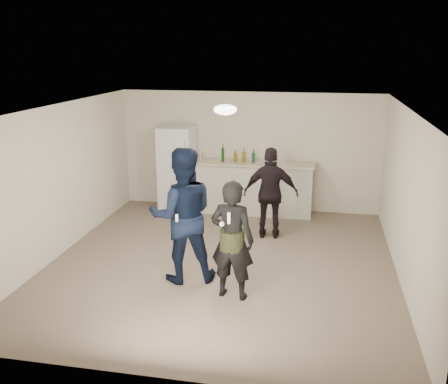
% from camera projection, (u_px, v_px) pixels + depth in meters
% --- Properties ---
extents(floor, '(6.00, 6.00, 0.00)m').
position_uv_depth(floor, '(222.00, 263.00, 8.11)').
color(floor, '#6B5B4C').
rests_on(floor, ground).
extents(ceiling, '(6.00, 6.00, 0.00)m').
position_uv_depth(ceiling, '(221.00, 109.00, 7.41)').
color(ceiling, silver).
rests_on(ceiling, wall_back).
extents(wall_back, '(6.00, 0.00, 6.00)m').
position_uv_depth(wall_back, '(249.00, 151.00, 10.59)').
color(wall_back, beige).
rests_on(wall_back, floor).
extents(wall_front, '(6.00, 0.00, 6.00)m').
position_uv_depth(wall_front, '(163.00, 271.00, 4.94)').
color(wall_front, beige).
rests_on(wall_front, floor).
extents(wall_left, '(0.00, 6.00, 6.00)m').
position_uv_depth(wall_left, '(59.00, 181.00, 8.27)').
color(wall_left, beige).
rests_on(wall_left, floor).
extents(wall_right, '(0.00, 6.00, 6.00)m').
position_uv_depth(wall_right, '(406.00, 199.00, 7.26)').
color(wall_right, beige).
rests_on(wall_right, floor).
extents(counter, '(2.60, 0.56, 1.05)m').
position_uv_depth(counter, '(249.00, 189.00, 10.47)').
color(counter, beige).
rests_on(counter, floor).
extents(counter_top, '(2.68, 0.64, 0.04)m').
position_uv_depth(counter_top, '(250.00, 163.00, 10.32)').
color(counter_top, '#BEA893').
rests_on(counter_top, counter).
extents(fridge, '(0.70, 0.70, 1.80)m').
position_uv_depth(fridge, '(177.00, 169.00, 10.58)').
color(fridge, silver).
rests_on(fridge, floor).
extents(fridge_handle, '(0.02, 0.02, 0.60)m').
position_uv_depth(fridge_handle, '(185.00, 154.00, 10.07)').
color(fridge_handle, silver).
rests_on(fridge_handle, fridge).
extents(ceiling_dome, '(0.36, 0.36, 0.16)m').
position_uv_depth(ceiling_dome, '(225.00, 110.00, 7.71)').
color(ceiling_dome, white).
rests_on(ceiling_dome, ceiling).
extents(shaker, '(0.08, 0.08, 0.17)m').
position_uv_depth(shaker, '(201.00, 157.00, 10.40)').
color(shaker, silver).
rests_on(shaker, counter_top).
extents(man, '(1.18, 1.04, 2.02)m').
position_uv_depth(man, '(182.00, 215.00, 7.30)').
color(man, '#0E1D3B').
rests_on(man, floor).
extents(woman, '(0.67, 0.50, 1.69)m').
position_uv_depth(woman, '(232.00, 240.00, 6.81)').
color(woman, black).
rests_on(woman, floor).
extents(camo_shorts, '(0.34, 0.34, 0.28)m').
position_uv_depth(camo_shorts, '(232.00, 240.00, 6.81)').
color(camo_shorts, '#2B3719').
rests_on(camo_shorts, woman).
extents(spectator, '(1.01, 0.47, 1.68)m').
position_uv_depth(spectator, '(271.00, 193.00, 9.01)').
color(spectator, black).
rests_on(spectator, floor).
extents(remote_man, '(0.04, 0.04, 0.15)m').
position_uv_depth(remote_man, '(177.00, 219.00, 7.02)').
color(remote_man, white).
rests_on(remote_man, man).
extents(nunchuk_man, '(0.07, 0.07, 0.07)m').
position_uv_depth(nunchuk_man, '(186.00, 224.00, 7.05)').
color(nunchuk_man, silver).
rests_on(nunchuk_man, man).
extents(remote_woman, '(0.04, 0.04, 0.15)m').
position_uv_depth(remote_woman, '(229.00, 218.00, 6.46)').
color(remote_woman, white).
rests_on(remote_woman, woman).
extents(nunchuk_woman, '(0.07, 0.07, 0.07)m').
position_uv_depth(nunchuk_woman, '(222.00, 224.00, 6.53)').
color(nunchuk_woman, white).
rests_on(nunchuk_woman, woman).
extents(bottle_cluster, '(1.33, 0.14, 0.28)m').
position_uv_depth(bottle_cluster, '(246.00, 157.00, 10.26)').
color(bottle_cluster, '#144723').
rests_on(bottle_cluster, counter_top).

